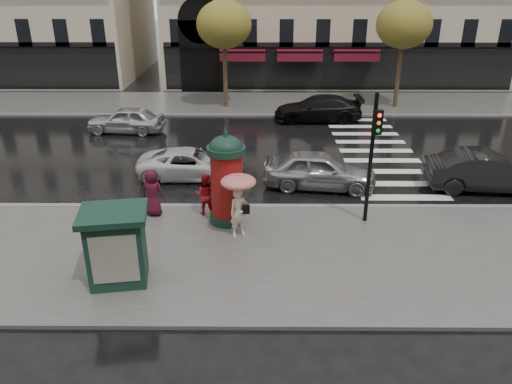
{
  "coord_description": "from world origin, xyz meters",
  "views": [
    {
      "loc": [
        0.17,
        -13.97,
        8.25
      ],
      "look_at": [
        0.07,
        1.5,
        1.34
      ],
      "focal_mm": 35.0,
      "sensor_mm": 36.0,
      "label": 1
    }
  ],
  "objects_px": {
    "woman_red": "(205,194)",
    "morris_column": "(227,176)",
    "car_darkgrey": "(487,172)",
    "car_black": "(318,108)",
    "newsstand": "(117,245)",
    "car_far_silver": "(126,120)",
    "car_white": "(191,164)",
    "man_burgundy": "(153,192)",
    "traffic_light": "(373,147)",
    "car_silver": "(320,170)",
    "woman_umbrella": "(239,195)"
  },
  "relations": [
    {
      "from": "morris_column",
      "to": "newsstand",
      "type": "bearing_deg",
      "value": -127.62
    },
    {
      "from": "car_silver",
      "to": "car_far_silver",
      "type": "distance_m",
      "value": 12.43
    },
    {
      "from": "woman_umbrella",
      "to": "morris_column",
      "type": "height_order",
      "value": "morris_column"
    },
    {
      "from": "woman_umbrella",
      "to": "morris_column",
      "type": "xyz_separation_m",
      "value": [
        -0.45,
        1.06,
        0.23
      ]
    },
    {
      "from": "car_far_silver",
      "to": "newsstand",
      "type": "bearing_deg",
      "value": 18.19
    },
    {
      "from": "woman_red",
      "to": "morris_column",
      "type": "distance_m",
      "value": 1.35
    },
    {
      "from": "woman_umbrella",
      "to": "car_far_silver",
      "type": "bearing_deg",
      "value": 119.27
    },
    {
      "from": "traffic_light",
      "to": "car_white",
      "type": "xyz_separation_m",
      "value": [
        -6.71,
        4.37,
        -2.27
      ]
    },
    {
      "from": "woman_red",
      "to": "morris_column",
      "type": "relative_size",
      "value": 0.43
    },
    {
      "from": "man_burgundy",
      "to": "newsstand",
      "type": "relative_size",
      "value": 0.79
    },
    {
      "from": "morris_column",
      "to": "traffic_light",
      "type": "distance_m",
      "value": 5.0
    },
    {
      "from": "man_burgundy",
      "to": "car_black",
      "type": "distance_m",
      "value": 14.7
    },
    {
      "from": "morris_column",
      "to": "car_white",
      "type": "xyz_separation_m",
      "value": [
        -1.83,
        4.32,
        -1.18
      ]
    },
    {
      "from": "woman_red",
      "to": "car_silver",
      "type": "distance_m",
      "value": 5.18
    },
    {
      "from": "car_darkgrey",
      "to": "car_white",
      "type": "xyz_separation_m",
      "value": [
        -12.16,
        1.26,
        -0.17
      ]
    },
    {
      "from": "woman_umbrella",
      "to": "car_black",
      "type": "distance_m",
      "value": 14.91
    },
    {
      "from": "man_burgundy",
      "to": "morris_column",
      "type": "relative_size",
      "value": 0.49
    },
    {
      "from": "newsstand",
      "to": "car_black",
      "type": "distance_m",
      "value": 18.51
    },
    {
      "from": "woman_umbrella",
      "to": "morris_column",
      "type": "relative_size",
      "value": 0.63
    },
    {
      "from": "car_far_silver",
      "to": "car_white",
      "type": "bearing_deg",
      "value": 39.07
    },
    {
      "from": "morris_column",
      "to": "car_darkgrey",
      "type": "xyz_separation_m",
      "value": [
        10.33,
        3.06,
        -1.02
      ]
    },
    {
      "from": "traffic_light",
      "to": "car_silver",
      "type": "relative_size",
      "value": 1.0
    },
    {
      "from": "woman_red",
      "to": "car_silver",
      "type": "relative_size",
      "value": 0.33
    },
    {
      "from": "car_black",
      "to": "car_far_silver",
      "type": "relative_size",
      "value": 1.23
    },
    {
      "from": "car_white",
      "to": "car_black",
      "type": "bearing_deg",
      "value": -35.6
    },
    {
      "from": "car_silver",
      "to": "car_darkgrey",
      "type": "distance_m",
      "value": 6.74
    },
    {
      "from": "man_burgundy",
      "to": "car_darkgrey",
      "type": "xyz_separation_m",
      "value": [
        13.03,
        2.59,
        -0.19
      ]
    },
    {
      "from": "traffic_light",
      "to": "car_black",
      "type": "xyz_separation_m",
      "value": [
        -0.3,
        13.29,
        -2.15
      ]
    },
    {
      "from": "woman_red",
      "to": "traffic_light",
      "type": "bearing_deg",
      "value": -178.47
    },
    {
      "from": "woman_red",
      "to": "man_burgundy",
      "type": "distance_m",
      "value": 1.88
    },
    {
      "from": "car_black",
      "to": "car_darkgrey",
      "type": "bearing_deg",
      "value": 28.73
    },
    {
      "from": "newsstand",
      "to": "car_white",
      "type": "distance_m",
      "value": 8.11
    },
    {
      "from": "car_silver",
      "to": "car_white",
      "type": "relative_size",
      "value": 1.01
    },
    {
      "from": "woman_umbrella",
      "to": "car_far_silver",
      "type": "height_order",
      "value": "woman_umbrella"
    },
    {
      "from": "woman_umbrella",
      "to": "woman_red",
      "type": "bearing_deg",
      "value": 128.08
    },
    {
      "from": "car_darkgrey",
      "to": "car_black",
      "type": "xyz_separation_m",
      "value": [
        -5.75,
        10.18,
        -0.05
      ]
    },
    {
      "from": "car_darkgrey",
      "to": "car_black",
      "type": "height_order",
      "value": "car_darkgrey"
    },
    {
      "from": "woman_umbrella",
      "to": "car_darkgrey",
      "type": "height_order",
      "value": "woman_umbrella"
    },
    {
      "from": "morris_column",
      "to": "car_black",
      "type": "distance_m",
      "value": 14.05
    },
    {
      "from": "car_silver",
      "to": "woman_umbrella",
      "type": "bearing_deg",
      "value": 151.22
    },
    {
      "from": "car_silver",
      "to": "car_far_silver",
      "type": "xyz_separation_m",
      "value": [
        -9.83,
        7.6,
        -0.07
      ]
    },
    {
      "from": "newsstand",
      "to": "morris_column",
      "type": "bearing_deg",
      "value": 52.38
    },
    {
      "from": "traffic_light",
      "to": "car_black",
      "type": "distance_m",
      "value": 13.46
    },
    {
      "from": "newsstand",
      "to": "woman_red",
      "type": "bearing_deg",
      "value": 64.36
    },
    {
      "from": "newsstand",
      "to": "car_black",
      "type": "relative_size",
      "value": 0.43
    },
    {
      "from": "man_burgundy",
      "to": "morris_column",
      "type": "bearing_deg",
      "value": -175.77
    },
    {
      "from": "car_darkgrey",
      "to": "car_far_silver",
      "type": "xyz_separation_m",
      "value": [
        -16.57,
        7.81,
        -0.08
      ]
    },
    {
      "from": "man_burgundy",
      "to": "car_far_silver",
      "type": "bearing_deg",
      "value": -56.96
    },
    {
      "from": "woman_red",
      "to": "car_far_silver",
      "type": "height_order",
      "value": "woman_red"
    },
    {
      "from": "man_burgundy",
      "to": "traffic_light",
      "type": "xyz_separation_m",
      "value": [
        7.57,
        -0.52,
        1.91
      ]
    }
  ]
}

